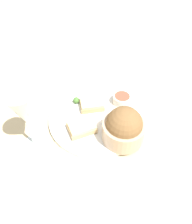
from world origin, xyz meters
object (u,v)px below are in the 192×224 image
sauce_ramekin (122,99)px  cheese_toast_far (92,105)px  cheese_toast_near (82,127)px  salad_bowl (124,127)px  wine_glass (23,111)px

sauce_ramekin → cheese_toast_far: sauce_ramekin is taller
cheese_toast_near → salad_bowl: bearing=174.7°
sauce_ramekin → cheese_toast_far: size_ratio=0.69×
wine_glass → cheese_toast_near: bearing=-156.8°
cheese_toast_far → cheese_toast_near: bearing=81.0°
cheese_toast_near → cheese_toast_far: size_ratio=1.11×
cheese_toast_near → sauce_ramekin: bearing=-129.4°
cheese_toast_far → wine_glass: 0.24m
sauce_ramekin → cheese_toast_far: 0.10m
sauce_ramekin → cheese_toast_far: bearing=21.1°
cheese_toast_far → wine_glass: bearing=46.4°
cheese_toast_far → wine_glass: size_ratio=0.46×
salad_bowl → sauce_ramekin: salad_bowl is taller
cheese_toast_near → cheese_toast_far: 0.10m
sauce_ramekin → cheese_toast_near: 0.17m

